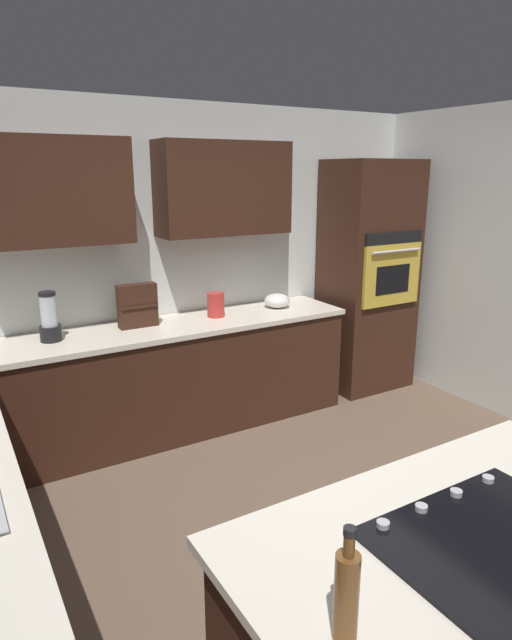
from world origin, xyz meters
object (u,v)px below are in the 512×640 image
Objects in this scene: blender at (49,320)px; spice_rack at (137,306)px; mixing_bowl at (277,301)px; oil_bottle at (346,593)px; kettle at (216,305)px; wall_oven at (368,277)px; cooktop at (493,539)px.

spice_rack is at bearing -177.04° from blender.
oil_bottle is (1.75, 3.03, 0.07)m from mixing_bowl.
spice_rack is 0.65m from kettle.
blender is at bearing 2.96° from spice_rack.
wall_oven is 9.61× the size of mixing_bowl.
mixing_bowl is at bearing 180.00° from kettle.
wall_oven is 6.64× the size of oil_bottle.
wall_oven is 10.73× the size of kettle.
spice_rack is (2.25, -0.08, -0.02)m from wall_oven.
blender is 1.06× the size of spice_rack.
spice_rack is 3.11m from oil_bottle.
wall_oven is at bearing 177.12° from mixing_bowl.
kettle is at bearing 0.00° from mixing_bowl.
blender is (2.90, -0.05, -0.03)m from wall_oven.
blender is 0.65m from spice_rack.
spice_rack is (1.25, -0.03, 0.11)m from mixing_bowl.
oil_bottle is at bearing 80.75° from spice_rack.
cooktop is at bearing -176.19° from oil_bottle.
mixing_bowl is (1.00, -0.05, -0.12)m from wall_oven.
mixing_bowl is 0.67× the size of spice_rack.
cooktop is 3.38× the size of mixing_bowl.
cooktop is at bearing 69.92° from mixing_bowl.
kettle is at bearing 180.00° from blender.
blender is 1.30m from kettle.
wall_oven is at bearing 179.00° from blender.
kettle is (-0.49, -2.99, 0.09)m from cooktop.
blender is at bearing 0.00° from kettle.
mixing_bowl is at bearing 178.46° from spice_rack.
wall_oven reaches higher than mixing_bowl.
spice_rack reaches higher than kettle.
oil_bottle is (-0.15, 3.03, -0.02)m from blender.
oil_bottle is at bearing 47.32° from wall_oven.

